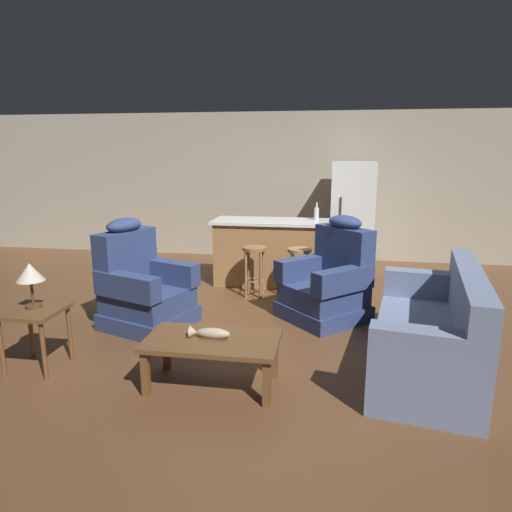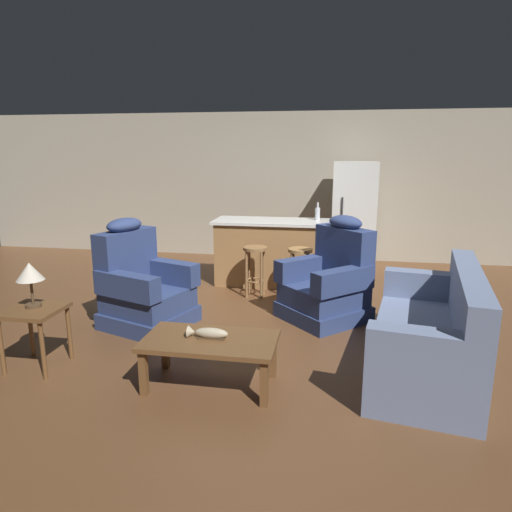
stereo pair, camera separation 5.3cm
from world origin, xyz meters
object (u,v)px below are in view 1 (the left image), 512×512
(fish_figurine, at_px, (209,333))
(recliner_near_lamp, at_px, (142,288))
(end_table, at_px, (35,320))
(bottle_tall_green, at_px, (316,213))
(table_lamp, at_px, (30,274))
(couch, at_px, (433,335))
(refrigerator, at_px, (352,216))
(kitchen_island, at_px, (275,252))
(bar_stool_right, at_px, (299,264))
(bar_stool_left, at_px, (254,262))
(coffee_table, at_px, (212,345))
(recliner_near_island, at_px, (329,283))

(fish_figurine, xyz_separation_m, recliner_near_lamp, (-1.11, 1.23, -0.04))
(end_table, height_order, bottle_tall_green, bottle_tall_green)
(fish_figurine, relative_size, recliner_near_lamp, 0.28)
(table_lamp, bearing_deg, couch, 7.91)
(table_lamp, height_order, refrigerator, refrigerator)
(fish_figurine, relative_size, kitchen_island, 0.19)
(kitchen_island, distance_m, bar_stool_right, 0.75)
(bar_stool_left, bearing_deg, bottle_tall_green, 44.56)
(coffee_table, distance_m, refrigerator, 4.50)
(coffee_table, bearing_deg, couch, 17.45)
(kitchen_island, bearing_deg, fish_figurine, -93.02)
(bottle_tall_green, bearing_deg, kitchen_island, -166.64)
(coffee_table, relative_size, bar_stool_right, 1.62)
(kitchen_island, distance_m, bar_stool_left, 0.66)
(table_lamp, bearing_deg, recliner_near_lamp, 65.02)
(recliner_near_island, xyz_separation_m, end_table, (-2.58, -1.74, 0.04))
(recliner_near_lamp, bearing_deg, table_lamp, -95.04)
(coffee_table, relative_size, bottle_tall_green, 4.32)
(recliner_near_lamp, relative_size, end_table, 2.14)
(recliner_near_island, bearing_deg, end_table, -9.77)
(recliner_near_island, relative_size, kitchen_island, 0.67)
(recliner_near_lamp, height_order, kitchen_island, recliner_near_lamp)
(refrigerator, bearing_deg, recliner_near_island, -97.65)
(end_table, xyz_separation_m, refrigerator, (2.91, 4.23, 0.42))
(recliner_near_lamp, bearing_deg, coffee_table, -27.60)
(kitchen_island, bearing_deg, recliner_near_lamp, -124.44)
(couch, distance_m, recliner_near_island, 1.53)
(coffee_table, distance_m, table_lamp, 1.74)
(coffee_table, xyz_separation_m, bar_stool_right, (0.54, 2.46, 0.11))
(coffee_table, bearing_deg, bottle_tall_green, 77.39)
(fish_figurine, bearing_deg, couch, 16.98)
(recliner_near_lamp, distance_m, end_table, 1.28)
(couch, xyz_separation_m, bar_stool_left, (-1.92, 1.87, 0.13))
(coffee_table, height_order, end_table, end_table)
(recliner_near_lamp, bearing_deg, recliner_near_island, 35.11)
(fish_figurine, height_order, refrigerator, refrigerator)
(recliner_near_lamp, bearing_deg, bar_stool_right, 56.07)
(kitchen_island, xyz_separation_m, refrigerator, (1.13, 1.20, 0.40))
(fish_figurine, distance_m, bar_stool_left, 2.45)
(recliner_near_island, bearing_deg, couch, 83.67)
(end_table, distance_m, table_lamp, 0.41)
(bar_stool_right, bearing_deg, end_table, -132.34)
(coffee_table, bearing_deg, fish_figurine, 157.97)
(fish_figurine, bearing_deg, recliner_near_lamp, 132.08)
(end_table, relative_size, bottle_tall_green, 2.20)
(kitchen_island, height_order, bar_stool_right, kitchen_island)
(fish_figurine, bearing_deg, refrigerator, 73.16)
(couch, relative_size, bottle_tall_green, 7.92)
(couch, relative_size, recliner_near_lamp, 1.68)
(kitchen_island, bearing_deg, recliner_near_island, -58.27)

